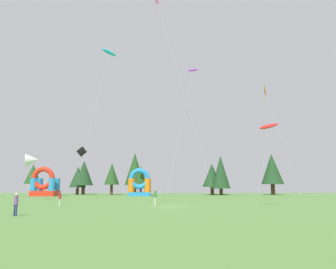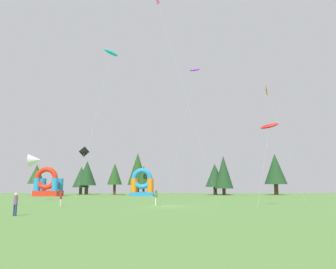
% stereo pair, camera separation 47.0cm
% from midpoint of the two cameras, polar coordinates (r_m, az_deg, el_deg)
% --- Properties ---
extents(ground_plane, '(120.00, 120.00, 0.00)m').
position_cam_midpoint_polar(ground_plane, '(36.02, -0.16, -12.51)').
color(ground_plane, '#5B8C42').
extents(kite_red_parafoil, '(2.52, 1.33, 8.94)m').
position_cam_midpoint_polar(kite_red_parafoil, '(35.84, 16.92, 1.39)').
color(kite_red_parafoil, red).
rests_on(kite_red_parafoil, ground_plane).
extents(kite_pink_diamond, '(8.45, 2.54, 28.00)m').
position_cam_midpoint_polar(kite_pink_diamond, '(48.50, -2.24, 21.73)').
color(kite_pink_diamond, '#EA599E').
rests_on(kite_pink_diamond, ground_plane).
extents(kite_purple_parafoil, '(5.83, 0.92, 23.29)m').
position_cam_midpoint_polar(kite_purple_parafoil, '(59.96, 4.12, 11.16)').
color(kite_purple_parafoil, purple).
rests_on(kite_purple_parafoil, ground_plane).
extents(kite_cyan_parafoil, '(5.60, 6.56, 27.07)m').
position_cam_midpoint_polar(kite_cyan_parafoil, '(62.51, -10.54, 13.98)').
color(kite_cyan_parafoil, '#19B7CC').
rests_on(kite_cyan_parafoil, ground_plane).
extents(kite_orange_diamond, '(5.92, 3.36, 15.85)m').
position_cam_midpoint_polar(kite_orange_diamond, '(47.34, 16.24, 7.23)').
color(kite_orange_diamond, orange).
rests_on(kite_orange_diamond, ground_plane).
extents(kite_black_diamond, '(2.29, 1.16, 8.79)m').
position_cam_midpoint_polar(kite_black_diamond, '(60.24, -15.09, -3.06)').
color(kite_black_diamond, black).
rests_on(kite_black_diamond, ground_plane).
extents(kite_white_delta, '(2.30, 2.57, 7.10)m').
position_cam_midpoint_polar(kite_white_delta, '(53.53, -22.98, -4.14)').
color(kite_white_delta, white).
rests_on(kite_white_delta, ground_plane).
extents(person_midfield, '(0.33, 0.33, 1.70)m').
position_cam_midpoint_polar(person_midfield, '(27.27, -25.60, -10.68)').
color(person_midfield, navy).
rests_on(person_midfield, ground_plane).
extents(person_near_camera, '(0.34, 0.34, 1.58)m').
position_cam_midpoint_polar(person_near_camera, '(37.91, -18.82, -10.44)').
color(person_near_camera, silver).
rests_on(person_near_camera, ground_plane).
extents(person_left_edge, '(0.39, 0.39, 1.81)m').
position_cam_midpoint_polar(person_left_edge, '(37.56, -2.61, -10.71)').
color(person_left_edge, silver).
rests_on(person_left_edge, ground_plane).
extents(inflatable_red_slide, '(4.71, 4.49, 5.88)m').
position_cam_midpoint_polar(inflatable_red_slide, '(70.82, -5.20, -8.93)').
color(inflatable_red_slide, '#268CD8').
rests_on(inflatable_red_slide, ground_plane).
extents(inflatable_blue_arch, '(5.05, 4.66, 6.11)m').
position_cam_midpoint_polar(inflatable_blue_arch, '(73.93, -21.05, -8.40)').
color(inflatable_blue_arch, red).
rests_on(inflatable_blue_arch, ground_plane).
extents(tree_row_0, '(3.99, 3.99, 7.39)m').
position_cam_midpoint_polar(tree_row_0, '(87.13, -22.79, -6.45)').
color(tree_row_0, '#4C331E').
rests_on(tree_row_0, ground_plane).
extents(tree_row_1, '(4.04, 4.04, 6.88)m').
position_cam_midpoint_polar(tree_row_1, '(83.96, -15.70, -7.20)').
color(tree_row_1, '#4C331E').
rests_on(tree_row_1, ground_plane).
extents(tree_row_2, '(4.73, 4.73, 8.27)m').
position_cam_midpoint_polar(tree_row_2, '(83.64, -14.73, -6.60)').
color(tree_row_2, '#4C331E').
rests_on(tree_row_2, ground_plane).
extents(tree_row_3, '(3.56, 3.56, 7.53)m').
position_cam_midpoint_polar(tree_row_3, '(79.63, -10.00, -6.86)').
color(tree_row_3, '#4C331E').
rests_on(tree_row_3, ground_plane).
extents(tree_row_4, '(4.85, 4.85, 10.15)m').
position_cam_midpoint_polar(tree_row_4, '(80.39, -6.03, -6.05)').
color(tree_row_4, '#4C331E').
rests_on(tree_row_4, ground_plane).
extents(tree_row_5, '(2.83, 2.83, 6.78)m').
position_cam_midpoint_polar(tree_row_5, '(76.48, -4.97, -7.21)').
color(tree_row_5, '#4C331E').
rests_on(tree_row_5, ground_plane).
extents(tree_row_6, '(4.67, 4.67, 7.42)m').
position_cam_midpoint_polar(tree_row_6, '(79.34, 7.56, -7.13)').
color(tree_row_6, '#4C331E').
rests_on(tree_row_6, ground_plane).
extents(tree_row_7, '(4.35, 4.35, 9.14)m').
position_cam_midpoint_polar(tree_row_7, '(77.67, 9.07, -6.55)').
color(tree_row_7, '#4C331E').
rests_on(tree_row_7, ground_plane).
extents(tree_row_8, '(3.15, 3.15, 8.21)m').
position_cam_midpoint_polar(tree_row_8, '(81.04, 9.12, -6.60)').
color(tree_row_8, '#4C331E').
rests_on(tree_row_8, ground_plane).
extents(tree_row_9, '(5.28, 5.28, 9.76)m').
position_cam_midpoint_polar(tree_row_9, '(82.15, 17.63, -5.82)').
color(tree_row_9, '#4C331E').
rests_on(tree_row_9, ground_plane).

